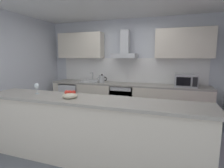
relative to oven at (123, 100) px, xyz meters
The scene contains 15 objects.
ground 1.53m from the oven, 87.69° to the right, with size 5.68×4.61×0.02m, color slate.
wall_back 0.93m from the oven, 81.74° to the left, with size 5.68×0.12×2.60m, color silver.
wall_left 2.88m from the oven, 148.07° to the right, with size 0.12×4.61×2.60m, color silver.
backsplash_tile 0.84m from the oven, 80.00° to the left, with size 3.98×0.02×0.66m, color white.
counter_back 0.07m from the oven, 24.04° to the left, with size 4.12×0.60×0.90m.
counter_island 2.20m from the oven, 88.53° to the right, with size 3.44×0.64×1.00m.
upper_cabinets 1.46m from the oven, 71.50° to the left, with size 4.06×0.32×0.70m.
oven is the anchor object (origin of this frame).
refrigerator 1.54m from the oven, behind, with size 0.58×0.60×0.85m.
microwave 1.62m from the oven, ahead, with size 0.50×0.38×0.30m.
sink 1.05m from the oven, behind, with size 0.50×0.40×0.26m.
kettle 0.80m from the oven, behind, with size 0.29×0.15×0.24m.
range_hood 1.33m from the oven, 90.00° to the left, with size 0.62×0.45×0.72m.
wine_glass 2.42m from the oven, 111.93° to the right, with size 0.08×0.08×0.18m.
fruit_bowl 2.32m from the oven, 95.12° to the right, with size 0.22×0.22×0.13m.
Camera 1 is at (1.17, -3.03, 1.60)m, focal length 28.77 mm.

